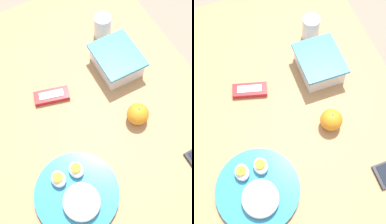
% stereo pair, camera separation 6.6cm
% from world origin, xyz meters
% --- Properties ---
extents(ground_plane, '(10.00, 10.00, 0.00)m').
position_xyz_m(ground_plane, '(0.00, 0.00, 0.00)').
color(ground_plane, gray).
extents(table, '(1.07, 0.80, 0.72)m').
position_xyz_m(table, '(0.00, 0.00, 0.64)').
color(table, '#AD7F51').
rests_on(table, ground_plane).
extents(food_container, '(0.17, 0.14, 0.08)m').
position_xyz_m(food_container, '(-0.10, 0.17, 0.76)').
color(food_container, white).
rests_on(food_container, table).
extents(orange_fruit, '(0.07, 0.07, 0.07)m').
position_xyz_m(orange_fruit, '(0.10, 0.13, 0.76)').
color(orange_fruit, orange).
rests_on(orange_fruit, table).
extents(rice_plate, '(0.24, 0.24, 0.06)m').
position_xyz_m(rice_plate, '(0.23, -0.15, 0.74)').
color(rice_plate, teal).
rests_on(rice_plate, table).
extents(candy_bar, '(0.08, 0.12, 0.02)m').
position_xyz_m(candy_bar, '(-0.10, -0.08, 0.73)').
color(candy_bar, red).
rests_on(candy_bar, table).
extents(drinking_glass, '(0.06, 0.06, 0.09)m').
position_xyz_m(drinking_glass, '(-0.25, 0.20, 0.77)').
color(drinking_glass, silver).
rests_on(drinking_glass, table).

